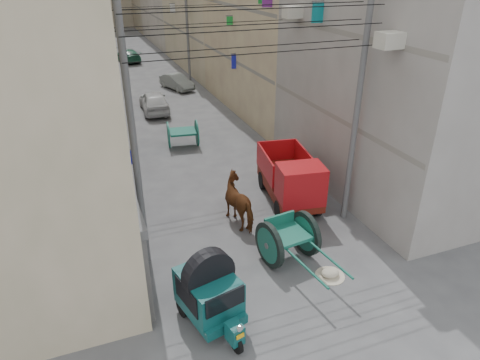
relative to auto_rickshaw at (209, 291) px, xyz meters
name	(u,v)px	position (x,y,z in m)	size (l,w,h in m)	color
shutters_left	(116,163)	(-1.41, 7.55, 0.51)	(0.18, 14.40, 2.88)	#4A4B4F
signboards	(156,53)	(2.50, 18.83, 2.45)	(8.22, 40.52, 5.67)	#0B7881
utility_poles	(173,57)	(2.51, 14.17, 3.02)	(7.40, 22.20, 8.00)	#545456
overhead_cables	(182,3)	(2.51, 11.57, 5.79)	(7.40, 22.52, 1.12)	black
auto_rickshaw	(209,291)	(0.00, 0.00, 0.00)	(1.70, 2.44, 1.66)	black
tonga_cart	(288,238)	(3.04, 1.66, -0.22)	(1.68, 3.34, 1.45)	black
mini_truck	(293,183)	(4.64, 4.53, 0.01)	(2.19, 3.89, 2.07)	black
second_cart	(183,133)	(2.25, 11.88, -0.27)	(1.67, 1.53, 1.33)	#135646
feed_sack	(330,272)	(3.86, 0.43, -0.84)	(0.55, 0.44, 0.27)	beige
horse	(242,201)	(2.47, 4.17, -0.13)	(0.91, 2.00, 1.69)	brown
distant_car_white	(154,101)	(1.95, 18.05, -0.32)	(1.56, 3.87, 1.32)	#B4B4B4
distant_car_grey	(177,82)	(4.50, 22.84, -0.45)	(1.13, 3.23, 1.07)	slate
distant_car_green	(128,56)	(2.46, 34.09, -0.41)	(1.59, 3.91, 1.13)	#216145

